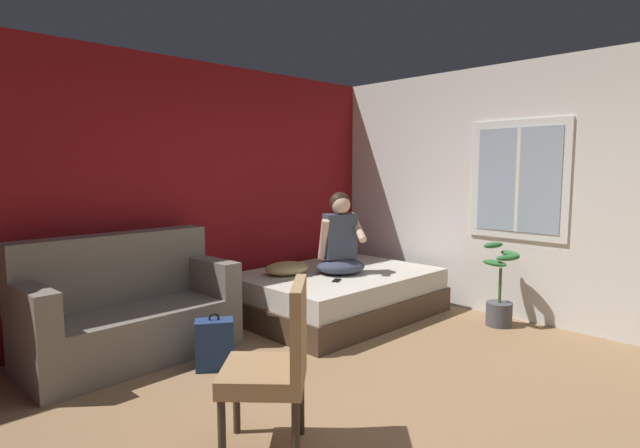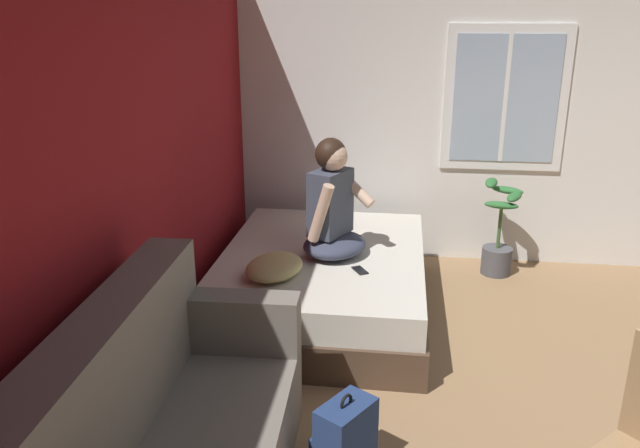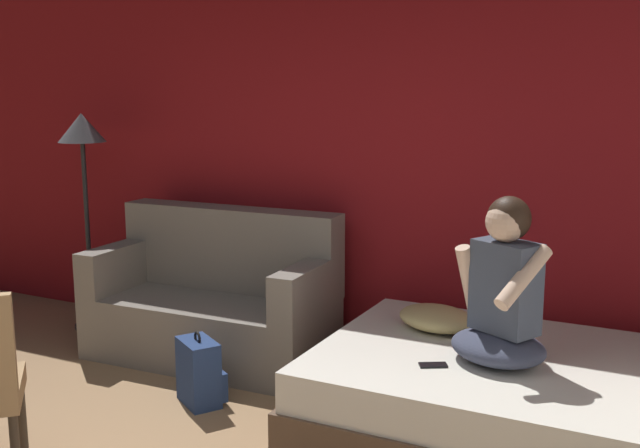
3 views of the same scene
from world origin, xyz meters
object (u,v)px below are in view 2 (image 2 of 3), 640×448
object	(u,v)px
backpack	(344,440)
cell_phone	(360,270)
couch	(170,444)
potted_plant	(498,241)
bed	(323,281)
throw_pillow	(274,267)
person_seated	(333,209)

from	to	relation	value
backpack	cell_phone	bearing A→B (deg)	1.27
couch	potted_plant	world-z (taller)	couch
potted_plant	backpack	bearing A→B (deg)	157.91
bed	cell_phone	bearing A→B (deg)	-137.68
throw_pillow	cell_phone	size ratio (longest dim) A/B	3.33
backpack	cell_phone	xyz separation A→B (m)	(1.45, 0.03, 0.29)
person_seated	couch	bearing A→B (deg)	167.37
couch	bed	bearing A→B (deg)	-10.49
bed	throw_pillow	size ratio (longest dim) A/B	4.36
throw_pillow	potted_plant	world-z (taller)	potted_plant
bed	backpack	size ratio (longest dim) A/B	4.57
couch	person_seated	world-z (taller)	person_seated
backpack	person_seated	bearing A→B (deg)	8.46
backpack	cell_phone	distance (m)	1.48
cell_phone	couch	bearing A→B (deg)	39.30
throw_pillow	potted_plant	size ratio (longest dim) A/B	0.56
person_seated	cell_phone	size ratio (longest dim) A/B	6.08
bed	backpack	distance (m)	1.81
bed	person_seated	xyz separation A→B (m)	(-0.04, -0.07, 0.60)
throw_pillow	potted_plant	xyz separation A→B (m)	(1.40, -1.70, -0.25)
bed	backpack	xyz separation A→B (m)	(-1.78, -0.33, -0.04)
couch	potted_plant	size ratio (longest dim) A/B	2.03
person_seated	backpack	distance (m)	1.87
backpack	throw_pillow	size ratio (longest dim) A/B	0.95
person_seated	potted_plant	size ratio (longest dim) A/B	1.03
person_seated	throw_pillow	size ratio (longest dim) A/B	1.82
couch	person_seated	size ratio (longest dim) A/B	1.98
couch	cell_phone	distance (m)	1.97
backpack	throw_pillow	distance (m)	1.46
throw_pillow	cell_phone	bearing A→B (deg)	-73.77
couch	person_seated	bearing A→B (deg)	-12.63
cell_phone	potted_plant	bearing A→B (deg)	-162.05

